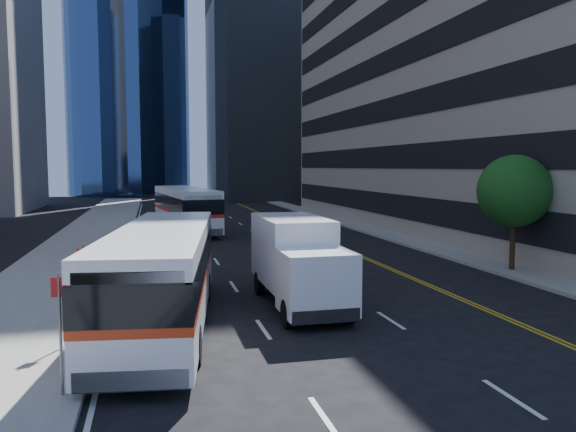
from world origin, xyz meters
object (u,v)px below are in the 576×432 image
object	(u,v)px
box_truck	(298,260)
street_tree	(514,191)
bus_rear	(185,208)
bus_front	(163,273)

from	to	relation	value
box_truck	street_tree	bearing A→B (deg)	18.45
street_tree	box_truck	world-z (taller)	street_tree
box_truck	bus_rear	bearing A→B (deg)	95.83
bus_rear	street_tree	bearing A→B (deg)	-63.56
street_tree	bus_rear	bearing A→B (deg)	123.88
street_tree	bus_front	bearing A→B (deg)	-162.06
bus_front	street_tree	bearing A→B (deg)	25.61
bus_rear	box_truck	xyz separation A→B (m)	(2.38, -23.29, -0.15)
bus_rear	box_truck	bearing A→B (deg)	-91.61
bus_front	box_truck	world-z (taller)	box_truck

